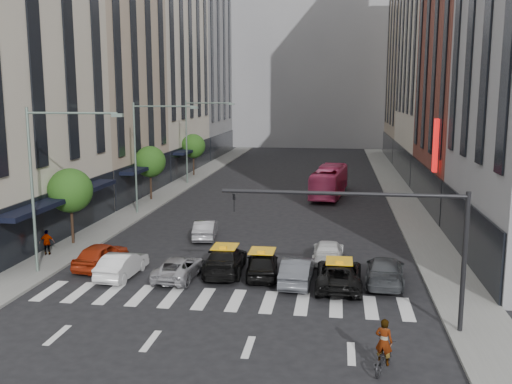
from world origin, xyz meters
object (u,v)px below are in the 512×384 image
at_px(streetlamp_far, 195,130).
at_px(taxi_left, 225,260).
at_px(streetlamp_mid, 146,143).
at_px(car_red, 101,255).
at_px(streetlamp_near, 47,168).
at_px(bus, 329,181).
at_px(pedestrian_far, 47,242).
at_px(car_white_front, 122,265).
at_px(motorcycle, 383,358).
at_px(taxi_center, 262,264).

height_order(streetlamp_far, taxi_left, streetlamp_far).
relative_size(streetlamp_mid, car_red, 2.11).
bearing_deg(streetlamp_far, car_red, -86.12).
bearing_deg(taxi_left, streetlamp_near, 6.54).
height_order(streetlamp_far, bus, streetlamp_far).
xyz_separation_m(streetlamp_mid, streetlamp_far, (0.00, 16.00, 0.00)).
relative_size(streetlamp_near, streetlamp_mid, 1.00).
relative_size(streetlamp_mid, pedestrian_far, 5.84).
relative_size(streetlamp_mid, car_white_front, 2.16).
height_order(streetlamp_near, pedestrian_far, streetlamp_near).
height_order(streetlamp_near, car_red, streetlamp_near).
relative_size(taxi_left, pedestrian_far, 3.32).
height_order(bus, motorcycle, bus).
bearing_deg(streetlamp_far, bus, -19.80).
distance_m(streetlamp_near, taxi_left, 10.76).
bearing_deg(streetlamp_mid, car_white_front, -76.18).
xyz_separation_m(bus, pedestrian_far, (-16.67, -23.57, -0.52)).
bearing_deg(streetlamp_near, taxi_left, 10.12).
relative_size(streetlamp_near, car_red, 2.11).
distance_m(streetlamp_far, motorcycle, 44.50).
bearing_deg(motorcycle, car_white_front, -13.91).
relative_size(car_white_front, bus, 0.40).
bearing_deg(bus, car_white_front, 74.83).
bearing_deg(taxi_left, taxi_center, 166.33).
relative_size(streetlamp_far, motorcycle, 4.76).
xyz_separation_m(streetlamp_near, motorcycle, (17.14, -8.71, -5.41)).
bearing_deg(streetlamp_far, pedestrian_far, -94.04).
xyz_separation_m(car_red, taxi_center, (9.37, -0.35, -0.01)).
bearing_deg(streetlamp_mid, taxi_center, -52.17).
bearing_deg(streetlamp_near, taxi_center, 6.39).
bearing_deg(taxi_left, pedestrian_far, -11.15).
relative_size(streetlamp_near, pedestrian_far, 5.84).
bearing_deg(car_red, car_white_front, 146.94).
xyz_separation_m(streetlamp_mid, car_red, (2.06, -14.37, -5.18)).
bearing_deg(streetlamp_mid, motorcycle, -55.25).
distance_m(streetlamp_mid, pedestrian_far, 13.92).
distance_m(car_red, taxi_center, 9.38).
height_order(car_red, motorcycle, car_red).
xyz_separation_m(car_red, motorcycle, (15.08, -10.34, -0.23)).
relative_size(taxi_left, bus, 0.49).
relative_size(car_red, bus, 0.41).
xyz_separation_m(streetlamp_mid, motorcycle, (17.14, -24.71, -5.41)).
height_order(streetlamp_mid, taxi_center, streetlamp_mid).
bearing_deg(taxi_center, pedestrian_far, -13.95).
bearing_deg(streetlamp_far, taxi_center, -69.59).
bearing_deg(streetlamp_near, motorcycle, -26.94).
distance_m(streetlamp_near, streetlamp_mid, 16.00).
relative_size(streetlamp_near, taxi_left, 1.76).
bearing_deg(streetlamp_near, streetlamp_far, 90.00).
xyz_separation_m(streetlamp_mid, taxi_left, (9.30, -14.34, -5.16)).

